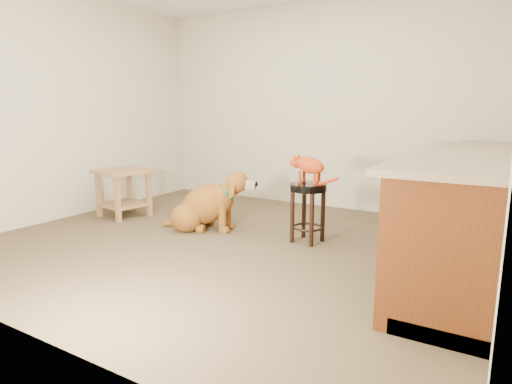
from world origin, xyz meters
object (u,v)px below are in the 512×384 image
Objects in this scene: side_table at (123,186)px; tabby_kitten at (308,166)px; padded_stool at (308,201)px; wood_stool at (463,194)px; golden_retriever at (206,206)px.

tabby_kitten is at bearing 4.57° from side_table.
padded_stool is 0.78× the size of wood_stool.
padded_stool reaches higher than side_table.
side_table is at bearing -175.51° from padded_stool.
golden_retriever is 1.21m from tabby_kitten.
wood_stool is 1.81m from tabby_kitten.
golden_retriever reaches higher than padded_stool.
tabby_kitten reaches higher than wood_stool.
tabby_kitten is (-1.24, -1.27, 0.36)m from wood_stool.
golden_retriever is (1.20, 0.04, -0.12)m from side_table.
padded_stool is 2.32m from side_table.
tabby_kitten is at bearing -134.26° from wood_stool.
golden_retriever is 2.09× the size of tabby_kitten.
wood_stool is at bearing 13.62° from golden_retriever.
tabby_kitten reaches higher than golden_retriever.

